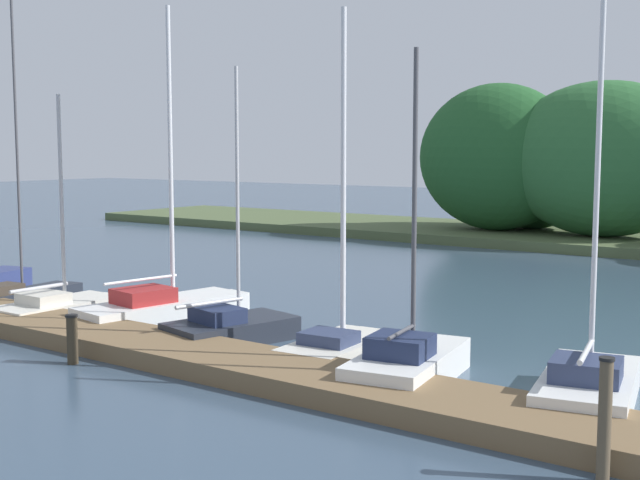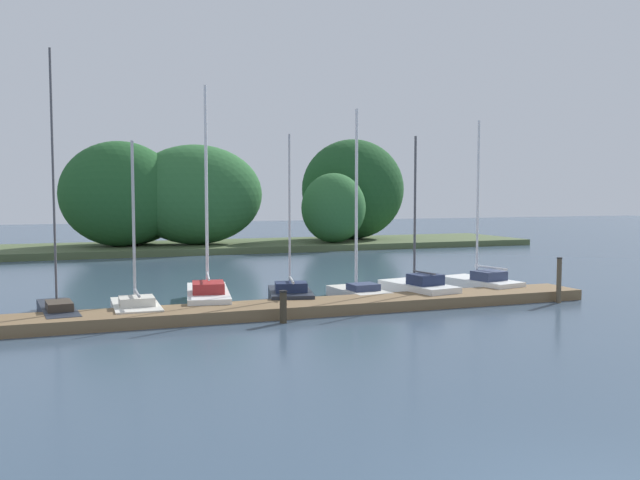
# 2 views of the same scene
# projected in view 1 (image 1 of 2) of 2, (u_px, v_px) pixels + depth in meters

# --- Properties ---
(dock_pier) EXTENTS (22.06, 1.80, 0.35)m
(dock_pier) POSITION_uv_depth(u_px,v_px,m) (127.00, 342.00, 16.80)
(dock_pier) COLOR brown
(dock_pier) RESTS_ON ground
(sailboat_1) EXTENTS (1.33, 4.10, 7.97)m
(sailboat_1) POSITION_uv_depth(u_px,v_px,m) (17.00, 293.00, 21.68)
(sailboat_1) COLOR #232833
(sailboat_1) RESTS_ON ground
(sailboat_2) EXTENTS (1.35, 3.22, 5.31)m
(sailboat_2) POSITION_uv_depth(u_px,v_px,m) (60.00, 305.00, 20.11)
(sailboat_2) COLOR silver
(sailboat_2) RESTS_ON ground
(sailboat_3) EXTENTS (1.95, 4.49, 7.27)m
(sailboat_3) POSITION_uv_depth(u_px,v_px,m) (166.00, 305.00, 19.62)
(sailboat_3) COLOR white
(sailboat_3) RESTS_ON ground
(sailboat_4) EXTENTS (1.96, 3.04, 5.70)m
(sailboat_4) POSITION_uv_depth(u_px,v_px,m) (234.00, 326.00, 17.56)
(sailboat_4) COLOR #232833
(sailboat_4) RESTS_ON ground
(sailboat_5) EXTENTS (1.49, 2.95, 6.66)m
(sailboat_5) POSITION_uv_depth(u_px,v_px,m) (340.00, 340.00, 16.21)
(sailboat_5) COLOR silver
(sailboat_5) RESTS_ON ground
(sailboat_6) EXTENTS (1.82, 3.44, 5.72)m
(sailboat_6) POSITION_uv_depth(u_px,v_px,m) (410.00, 361.00, 14.49)
(sailboat_6) COLOR white
(sailboat_6) RESTS_ON ground
(sailboat_7) EXTENTS (1.97, 3.48, 6.42)m
(sailboat_7) POSITION_uv_depth(u_px,v_px,m) (589.00, 383.00, 13.20)
(sailboat_7) COLOR white
(sailboat_7) RESTS_ON ground
(mooring_piling_1) EXTENTS (0.23, 0.23, 0.94)m
(mooring_piling_1) POSITION_uv_depth(u_px,v_px,m) (72.00, 339.00, 15.71)
(mooring_piling_1) COLOR #3D3323
(mooring_piling_1) RESTS_ON ground
(mooring_piling_2) EXTENTS (0.19, 0.19, 1.55)m
(mooring_piling_2) POSITION_uv_depth(u_px,v_px,m) (605.00, 420.00, 10.06)
(mooring_piling_2) COLOR brown
(mooring_piling_2) RESTS_ON ground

